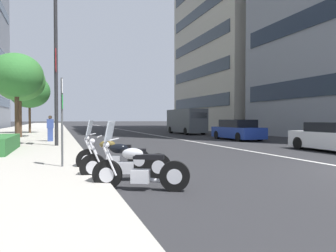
{
  "coord_description": "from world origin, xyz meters",
  "views": [
    {
      "loc": [
        -5.99,
        8.51,
        1.52
      ],
      "look_at": [
        12.82,
        1.91,
        1.07
      ],
      "focal_mm": 33.35,
      "sensor_mm": 36.0,
      "label": 1
    }
  ],
  "objects_px": {
    "street_lamp_with_banners": "(62,40)",
    "motorcycle_second_in_row": "(139,170)",
    "street_tree_mid_sidewalk": "(17,76)",
    "motorcycle_nearest_camera": "(125,163)",
    "parking_sign_by_curb": "(62,111)",
    "motorcycle_far_end_row": "(112,156)",
    "street_tree_near_plaza_corner": "(20,81)",
    "car_far_down_avenue": "(237,130)",
    "delivery_van_ahead": "(186,121)",
    "car_approaching_light": "(334,138)",
    "street_tree_far_plaza": "(29,91)",
    "pedestrian_on_plaza": "(50,128)"
  },
  "relations": [
    {
      "from": "motorcycle_second_in_row",
      "to": "delivery_van_ahead",
      "type": "relative_size",
      "value": 0.33
    },
    {
      "from": "parking_sign_by_curb",
      "to": "pedestrian_on_plaza",
      "type": "height_order",
      "value": "parking_sign_by_curb"
    },
    {
      "from": "motorcycle_second_in_row",
      "to": "pedestrian_on_plaza",
      "type": "xyz_separation_m",
      "value": [
        14.05,
        2.09,
        0.5
      ]
    },
    {
      "from": "motorcycle_second_in_row",
      "to": "parking_sign_by_curb",
      "type": "relative_size",
      "value": 0.76
    },
    {
      "from": "motorcycle_far_end_row",
      "to": "delivery_van_ahead",
      "type": "bearing_deg",
      "value": -99.43
    },
    {
      "from": "motorcycle_second_in_row",
      "to": "car_approaching_light",
      "type": "xyz_separation_m",
      "value": [
        4.7,
        -10.5,
        0.2
      ]
    },
    {
      "from": "motorcycle_far_end_row",
      "to": "pedestrian_on_plaza",
      "type": "height_order",
      "value": "pedestrian_on_plaza"
    },
    {
      "from": "parking_sign_by_curb",
      "to": "car_far_down_avenue",
      "type": "bearing_deg",
      "value": -49.93
    },
    {
      "from": "motorcycle_far_end_row",
      "to": "parking_sign_by_curb",
      "type": "relative_size",
      "value": 0.8
    },
    {
      "from": "pedestrian_on_plaza",
      "to": "car_far_down_avenue",
      "type": "bearing_deg",
      "value": 84.17
    },
    {
      "from": "motorcycle_far_end_row",
      "to": "parking_sign_by_curb",
      "type": "xyz_separation_m",
      "value": [
        0.53,
        1.34,
        1.31
      ]
    },
    {
      "from": "street_tree_mid_sidewalk",
      "to": "motorcycle_nearest_camera",
      "type": "bearing_deg",
      "value": -160.59
    },
    {
      "from": "motorcycle_nearest_camera",
      "to": "delivery_van_ahead",
      "type": "bearing_deg",
      "value": -100.6
    },
    {
      "from": "street_lamp_with_banners",
      "to": "street_tree_mid_sidewalk",
      "type": "distance_m",
      "value": 2.98
    },
    {
      "from": "car_approaching_light",
      "to": "car_far_down_avenue",
      "type": "xyz_separation_m",
      "value": [
        8.62,
        -0.21,
        0.06
      ]
    },
    {
      "from": "car_far_down_avenue",
      "to": "delivery_van_ahead",
      "type": "bearing_deg",
      "value": 0.2
    },
    {
      "from": "street_lamp_with_banners",
      "to": "motorcycle_second_in_row",
      "type": "bearing_deg",
      "value": -172.52
    },
    {
      "from": "motorcycle_second_in_row",
      "to": "motorcycle_nearest_camera",
      "type": "height_order",
      "value": "motorcycle_second_in_row"
    },
    {
      "from": "street_lamp_with_banners",
      "to": "street_tree_near_plaza_corner",
      "type": "bearing_deg",
      "value": 18.62
    },
    {
      "from": "motorcycle_far_end_row",
      "to": "street_tree_near_plaza_corner",
      "type": "bearing_deg",
      "value": -57.53
    },
    {
      "from": "motorcycle_nearest_camera",
      "to": "street_tree_far_plaza",
      "type": "xyz_separation_m",
      "value": [
        25.94,
        4.24,
        3.85
      ]
    },
    {
      "from": "delivery_van_ahead",
      "to": "street_lamp_with_banners",
      "type": "xyz_separation_m",
      "value": [
        -12.16,
        12.0,
        4.28
      ]
    },
    {
      "from": "street_tree_mid_sidewalk",
      "to": "pedestrian_on_plaza",
      "type": "relative_size",
      "value": 2.99
    },
    {
      "from": "motorcycle_nearest_camera",
      "to": "car_far_down_avenue",
      "type": "bearing_deg",
      "value": -115.9
    },
    {
      "from": "motorcycle_second_in_row",
      "to": "pedestrian_on_plaza",
      "type": "relative_size",
      "value": 1.22
    },
    {
      "from": "motorcycle_far_end_row",
      "to": "street_tree_far_plaza",
      "type": "relative_size",
      "value": 0.36
    },
    {
      "from": "car_far_down_avenue",
      "to": "street_tree_near_plaza_corner",
      "type": "relative_size",
      "value": 0.8
    },
    {
      "from": "car_far_down_avenue",
      "to": "delivery_van_ahead",
      "type": "height_order",
      "value": "delivery_van_ahead"
    },
    {
      "from": "street_tree_mid_sidewalk",
      "to": "motorcycle_far_end_row",
      "type": "bearing_deg",
      "value": -158.46
    },
    {
      "from": "street_tree_near_plaza_corner",
      "to": "street_tree_far_plaza",
      "type": "relative_size",
      "value": 1.0
    },
    {
      "from": "motorcycle_second_in_row",
      "to": "car_far_down_avenue",
      "type": "distance_m",
      "value": 17.09
    },
    {
      "from": "motorcycle_second_in_row",
      "to": "street_lamp_with_banners",
      "type": "bearing_deg",
      "value": -56.24
    },
    {
      "from": "motorcycle_second_in_row",
      "to": "street_tree_near_plaza_corner",
      "type": "relative_size",
      "value": 0.34
    },
    {
      "from": "motorcycle_second_in_row",
      "to": "motorcycle_far_end_row",
      "type": "bearing_deg",
      "value": -60.12
    },
    {
      "from": "car_approaching_light",
      "to": "parking_sign_by_curb",
      "type": "xyz_separation_m",
      "value": [
        -1.65,
        12.0,
        1.11
      ]
    },
    {
      "from": "motorcycle_far_end_row",
      "to": "pedestrian_on_plaza",
      "type": "bearing_deg",
      "value": -61.92
    },
    {
      "from": "delivery_van_ahead",
      "to": "street_tree_mid_sidewalk",
      "type": "xyz_separation_m",
      "value": [
        -11.49,
        14.24,
        2.42
      ]
    },
    {
      "from": "motorcycle_second_in_row",
      "to": "parking_sign_by_curb",
      "type": "xyz_separation_m",
      "value": [
        3.04,
        1.5,
        1.31
      ]
    },
    {
      "from": "motorcycle_second_in_row",
      "to": "street_tree_mid_sidewalk",
      "type": "height_order",
      "value": "street_tree_mid_sidewalk"
    },
    {
      "from": "motorcycle_nearest_camera",
      "to": "street_lamp_with_banners",
      "type": "distance_m",
      "value": 10.87
    },
    {
      "from": "car_far_down_avenue",
      "to": "delivery_van_ahead",
      "type": "distance_m",
      "value": 9.49
    },
    {
      "from": "street_lamp_with_banners",
      "to": "street_tree_far_plaza",
      "type": "distance_m",
      "value": 16.8
    },
    {
      "from": "motorcycle_second_in_row",
      "to": "street_lamp_with_banners",
      "type": "height_order",
      "value": "street_lamp_with_banners"
    },
    {
      "from": "street_lamp_with_banners",
      "to": "street_tree_far_plaza",
      "type": "relative_size",
      "value": 1.62
    },
    {
      "from": "car_far_down_avenue",
      "to": "delivery_van_ahead",
      "type": "relative_size",
      "value": 0.79
    },
    {
      "from": "motorcycle_far_end_row",
      "to": "street_tree_mid_sidewalk",
      "type": "xyz_separation_m",
      "value": [
        8.78,
        3.47,
        3.31
      ]
    },
    {
      "from": "motorcycle_nearest_camera",
      "to": "street_tree_mid_sidewalk",
      "type": "height_order",
      "value": "street_tree_mid_sidewalk"
    },
    {
      "from": "street_tree_mid_sidewalk",
      "to": "street_tree_near_plaza_corner",
      "type": "height_order",
      "value": "street_tree_near_plaza_corner"
    },
    {
      "from": "street_tree_near_plaza_corner",
      "to": "pedestrian_on_plaza",
      "type": "bearing_deg",
      "value": -157.05
    },
    {
      "from": "motorcycle_nearest_camera",
      "to": "delivery_van_ahead",
      "type": "distance_m",
      "value": 24.12
    }
  ]
}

